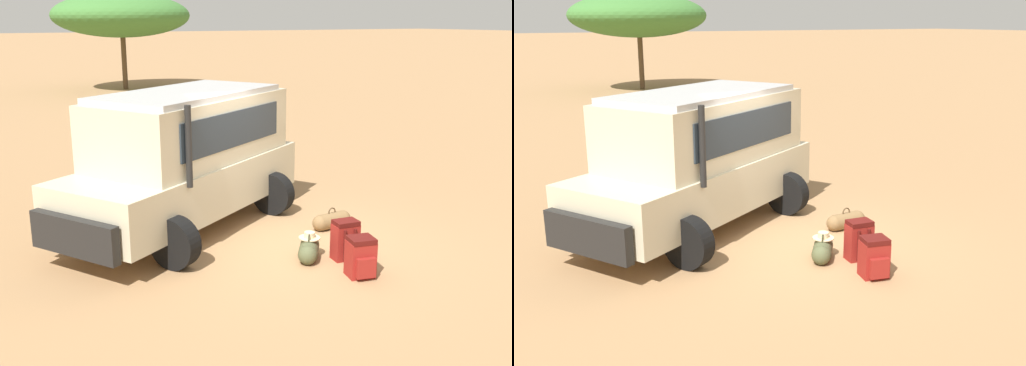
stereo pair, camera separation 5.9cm
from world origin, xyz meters
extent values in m
plane|color=#9E754C|center=(0.00, 0.00, 0.00)|extent=(320.00, 320.00, 0.00)
cube|color=beige|center=(-1.19, 1.65, 0.82)|extent=(5.20, 4.08, 0.84)
cube|color=beige|center=(-0.98, 1.77, 1.79)|extent=(4.20, 3.45, 1.10)
cube|color=#232D38|center=(-2.30, 1.02, 1.74)|extent=(0.83, 1.38, 0.77)
cube|color=#232D38|center=(-0.53, 0.99, 1.84)|extent=(2.57, 1.49, 0.60)
cube|color=#232D38|center=(-1.42, 2.56, 1.84)|extent=(2.57, 1.49, 0.60)
cube|color=#B7B7B7|center=(-1.02, 1.75, 2.39)|extent=(3.83, 3.19, 0.10)
cube|color=black|center=(-3.42, 0.37, 0.65)|extent=(0.94, 1.48, 0.56)
cylinder|color=black|center=(-1.67, 0.26, 1.79)|extent=(0.10, 0.10, 1.25)
cylinder|color=black|center=(-2.03, 0.05, 0.40)|extent=(0.64, 0.83, 0.80)
cylinder|color=black|center=(-2.99, 1.74, 0.40)|extent=(0.64, 0.83, 0.80)
cylinder|color=black|center=(0.61, 1.56, 0.40)|extent=(0.64, 0.83, 0.80)
cylinder|color=black|center=(-0.35, 3.24, 0.40)|extent=(0.64, 0.83, 0.80)
cylinder|color=black|center=(1.06, 2.93, 0.97)|extent=(0.56, 0.75, 0.74)
cube|color=maroon|center=(0.41, -0.94, 0.28)|extent=(0.43, 0.31, 0.57)
cube|color=maroon|center=(0.43, -0.77, 0.21)|extent=(0.30, 0.12, 0.31)
cube|color=#4D100E|center=(0.41, -0.94, 0.60)|extent=(0.41, 0.32, 0.07)
cylinder|color=#4D100E|center=(0.30, -1.07, 0.28)|extent=(0.04, 0.04, 0.48)
cylinder|color=#4D100E|center=(0.47, -1.10, 0.28)|extent=(0.04, 0.04, 0.48)
cube|color=maroon|center=(0.20, -1.56, 0.27)|extent=(0.45, 0.39, 0.53)
cube|color=maroon|center=(0.15, -1.75, 0.20)|extent=(0.30, 0.15, 0.29)
cube|color=#4D100E|center=(0.20, -1.56, 0.56)|extent=(0.43, 0.40, 0.07)
cylinder|color=#4D100E|center=(0.33, -1.41, 0.27)|extent=(0.04, 0.04, 0.45)
cylinder|color=#4D100E|center=(0.16, -1.37, 0.27)|extent=(0.04, 0.04, 0.45)
cylinder|color=#4C5133|center=(-0.08, -0.66, 0.15)|extent=(0.52, 0.55, 0.30)
sphere|color=#4C5133|center=(0.06, -0.48, 0.15)|extent=(0.30, 0.30, 0.30)
sphere|color=#4C5133|center=(-0.23, -0.84, 0.15)|extent=(0.30, 0.30, 0.30)
torus|color=#2D301E|center=(-0.08, -0.66, 0.32)|extent=(0.12, 0.14, 0.16)
cylinder|color=beige|center=(-0.02, -0.58, 0.31)|extent=(0.34, 0.34, 0.02)
cylinder|color=beige|center=(-0.02, -0.58, 0.36)|extent=(0.17, 0.17, 0.09)
cylinder|color=brown|center=(1.08, 0.31, 0.14)|extent=(0.54, 0.31, 0.29)
sphere|color=brown|center=(1.34, 0.32, 0.14)|extent=(0.28, 0.28, 0.28)
sphere|color=brown|center=(0.82, 0.30, 0.14)|extent=(0.28, 0.28, 0.28)
torus|color=#493721|center=(1.08, 0.31, 0.31)|extent=(0.17, 0.03, 0.16)
cylinder|color=brown|center=(4.71, 23.43, 1.42)|extent=(0.27, 0.27, 2.84)
ellipsoid|color=#3D7533|center=(4.71, 23.43, 3.80)|extent=(7.15, 6.15, 2.24)
camera|label=1|loc=(-5.13, -7.84, 3.64)|focal=42.00mm
camera|label=2|loc=(-5.08, -7.87, 3.64)|focal=42.00mm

